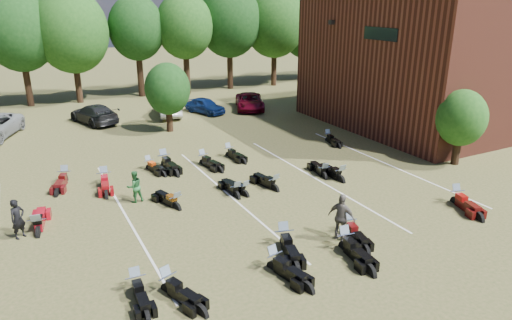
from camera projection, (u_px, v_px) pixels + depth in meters
ground at (315, 206)px, 21.11m from camera, size 160.00×160.00×0.00m
car_3 at (94, 114)px, 35.12m from camera, size 3.45×5.38×1.45m
car_4 at (205, 106)px, 38.18m from camera, size 2.77×4.13×1.31m
car_5 at (169, 106)px, 37.44m from camera, size 2.81×5.15×1.61m
car_6 at (250, 101)px, 39.54m from camera, size 4.03×5.45×1.38m
car_7 at (332, 92)px, 43.55m from camera, size 3.25×5.39×1.46m
person_black at (18, 219)px, 18.08m from camera, size 0.72×0.67×1.66m
person_green at (135, 187)px, 21.36m from camera, size 0.83×0.68×1.55m
person_grey at (342, 217)px, 17.90m from camera, size 0.94×1.23×1.94m
motorcycle_0 at (168, 292)px, 14.93m from camera, size 1.44×2.38×1.26m
motorcycle_1 at (137, 292)px, 14.94m from camera, size 0.78×2.19×1.20m
motorcycle_2 at (284, 246)px, 17.72m from camera, size 1.43×2.57×1.37m
motorcycle_3 at (274, 270)px, 16.18m from camera, size 1.19×2.38×1.27m
motorcycle_4 at (344, 250)px, 17.45m from camera, size 1.07×2.48×1.34m
motorcycle_5 at (348, 233)px, 18.70m from camera, size 1.22×2.32×1.23m
motorcycle_6 at (455, 204)px, 21.41m from camera, size 1.41×2.49×1.32m
motorcycle_7 at (39, 234)px, 18.59m from camera, size 1.15×2.49×1.34m
motorcycle_8 at (177, 209)px, 20.88m from camera, size 1.30×2.29×1.22m
motorcycle_9 at (245, 196)px, 22.24m from camera, size 1.13×2.17×1.15m
motorcycle_10 at (237, 197)px, 22.08m from camera, size 0.71×2.17×1.21m
motorcycle_11 at (340, 181)px, 24.03m from camera, size 0.84×2.41×1.33m
motorcycle_12 at (274, 190)px, 22.89m from camera, size 1.12×2.35×1.26m
motorcycle_13 at (324, 178)px, 24.50m from camera, size 1.08×2.27×1.22m
motorcycle_14 at (66, 182)px, 23.88m from camera, size 1.45×2.40×1.28m
motorcycle_15 at (105, 184)px, 23.62m from camera, size 1.09×2.47×1.33m
motorcycle_16 at (165, 166)px, 26.22m from camera, size 0.96×2.53×1.38m
motorcycle_17 at (149, 169)px, 25.71m from camera, size 1.16×2.10×1.12m
motorcycle_18 at (203, 164)px, 26.47m from camera, size 1.21×2.34×1.24m
motorcycle_19 at (229, 157)px, 27.81m from camera, size 0.99×2.20×1.18m
motorcycle_20 at (328, 141)px, 30.76m from camera, size 0.94×2.11×1.14m
brick_building at (481, 48)px, 36.51m from camera, size 25.40×15.20×10.70m
tree_line at (132, 30)px, 42.76m from camera, size 56.00×6.00×9.79m
young_tree_near_building at (461, 118)px, 25.65m from camera, size 2.80×2.80×4.16m
young_tree_midfield at (168, 89)px, 32.13m from camera, size 3.20×3.20×4.70m
parking_lines at (230, 195)px, 22.29m from camera, size 20.10×14.00×0.01m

